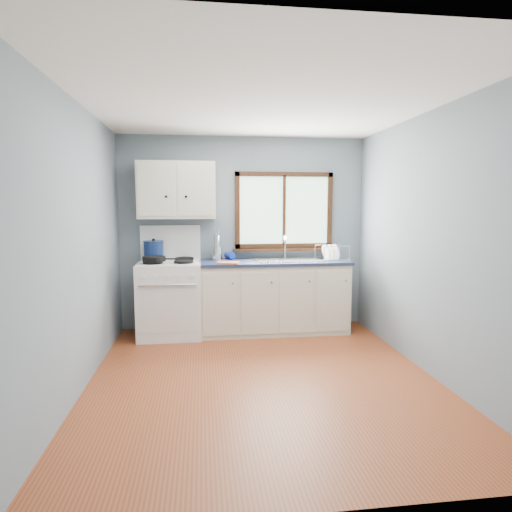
{
  "coord_description": "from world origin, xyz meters",
  "views": [
    {
      "loc": [
        -0.55,
        -3.81,
        1.6
      ],
      "look_at": [
        0.05,
        0.9,
        1.05
      ],
      "focal_mm": 30.0,
      "sensor_mm": 36.0,
      "label": 1
    }
  ],
  "objects": [
    {
      "name": "upper_cabinets",
      "position": [
        -0.85,
        1.63,
        1.8
      ],
      "size": [
        0.95,
        0.35,
        0.7
      ],
      "color": "beige",
      "rests_on": "wall_back"
    },
    {
      "name": "utensil_crock",
      "position": [
        -0.36,
        1.66,
        1.01
      ],
      "size": [
        0.16,
        0.16,
        0.42
      ],
      "rotation": [
        0.0,
        0.0,
        -0.23
      ],
      "color": "silver",
      "rests_on": "countertop"
    },
    {
      "name": "dish_towel",
      "position": [
        -0.23,
        1.28,
        0.93
      ],
      "size": [
        0.29,
        0.25,
        0.02
      ],
      "primitive_type": "cube",
      "rotation": [
        0.0,
        0.0,
        -0.3
      ],
      "color": "#D36531",
      "rests_on": "countertop"
    },
    {
      "name": "floor",
      "position": [
        0.0,
        0.0,
        -0.01
      ],
      "size": [
        3.2,
        3.6,
        0.02
      ],
      "primitive_type": "cube",
      "color": "brown",
      "rests_on": "ground"
    },
    {
      "name": "base_cabinets",
      "position": [
        0.36,
        1.49,
        0.41
      ],
      "size": [
        1.85,
        0.6,
        0.88
      ],
      "color": "beige",
      "rests_on": "floor"
    },
    {
      "name": "wall_back",
      "position": [
        0.0,
        1.81,
        1.25
      ],
      "size": [
        3.2,
        0.02,
        2.5
      ],
      "primitive_type": "cube",
      "color": "slate",
      "rests_on": "ground"
    },
    {
      "name": "gas_range",
      "position": [
        -0.95,
        1.47,
        0.49
      ],
      "size": [
        0.76,
        0.69,
        1.36
      ],
      "color": "white",
      "rests_on": "floor"
    },
    {
      "name": "window",
      "position": [
        0.54,
        1.77,
        1.48
      ],
      "size": [
        1.36,
        0.1,
        1.03
      ],
      "color": "#9EC6A8",
      "rests_on": "wall_back"
    },
    {
      "name": "wall_front",
      "position": [
        0.0,
        -1.81,
        1.25
      ],
      "size": [
        3.2,
        0.02,
        2.5
      ],
      "primitive_type": "cube",
      "color": "slate",
      "rests_on": "ground"
    },
    {
      "name": "soap_bottle",
      "position": [
        -0.16,
        1.64,
        1.04
      ],
      "size": [
        0.12,
        0.12,
        0.24
      ],
      "primitive_type": "imported",
      "rotation": [
        0.0,
        0.0,
        0.34
      ],
      "color": "#0D24A3",
      "rests_on": "countertop"
    },
    {
      "name": "countertop",
      "position": [
        0.36,
        1.49,
        0.9
      ],
      "size": [
        1.89,
        0.64,
        0.04
      ],
      "primitive_type": "cube",
      "color": "#18243E",
      "rests_on": "base_cabinets"
    },
    {
      "name": "wall_left",
      "position": [
        -1.61,
        0.0,
        1.25
      ],
      "size": [
        0.02,
        3.6,
        2.5
      ],
      "primitive_type": "cube",
      "color": "slate",
      "rests_on": "ground"
    },
    {
      "name": "wall_right",
      "position": [
        1.61,
        0.0,
        1.25
      ],
      "size": [
        0.02,
        3.6,
        2.5
      ],
      "primitive_type": "cube",
      "color": "slate",
      "rests_on": "ground"
    },
    {
      "name": "skillet",
      "position": [
        -1.11,
        1.31,
        0.99
      ],
      "size": [
        0.42,
        0.31,
        0.05
      ],
      "rotation": [
        0.0,
        0.0,
        -0.17
      ],
      "color": "black",
      "rests_on": "gas_range"
    },
    {
      "name": "dish_rack",
      "position": [
        1.11,
        1.51,
        0.97
      ],
      "size": [
        0.42,
        0.35,
        0.2
      ],
      "rotation": [
        0.0,
        0.0,
        0.18
      ],
      "color": "silver",
      "rests_on": "countertop"
    },
    {
      "name": "ceiling",
      "position": [
        0.0,
        0.0,
        2.51
      ],
      "size": [
        3.2,
        3.6,
        0.02
      ],
      "primitive_type": "cube",
      "color": "white",
      "rests_on": "wall_back"
    },
    {
      "name": "stockpot",
      "position": [
        -1.15,
        1.62,
        1.07
      ],
      "size": [
        0.3,
        0.3,
        0.25
      ],
      "rotation": [
        0.0,
        0.0,
        -0.21
      ],
      "color": "#0F1F4A",
      "rests_on": "gas_range"
    },
    {
      "name": "thermos",
      "position": [
        -0.37,
        1.62,
        1.08
      ],
      "size": [
        0.08,
        0.08,
        0.32
      ],
      "primitive_type": "cylinder",
      "rotation": [
        0.0,
        0.0,
        0.02
      ],
      "color": "silver",
      "rests_on": "countertop"
    },
    {
      "name": "sink",
      "position": [
        0.54,
        1.49,
        0.86
      ],
      "size": [
        0.84,
        0.46,
        0.44
      ],
      "color": "silver",
      "rests_on": "countertop"
    }
  ]
}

